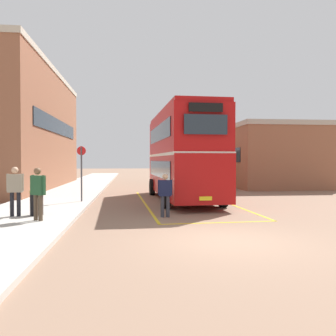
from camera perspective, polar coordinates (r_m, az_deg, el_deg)
The scene contains 12 objects.
ground_plane at distance 23.76m, azimuth 0.10°, elevation -3.94°, with size 135.60×135.60×0.00m, color #846651.
sidewalk_left at distance 26.31m, azimuth -14.72°, elevation -3.33°, with size 4.00×57.60×0.14m, color #B2ADA3.
brick_building_left at distance 28.98m, azimuth -24.31°, elevation 5.75°, with size 7.06×18.21×8.95m.
depot_building_right at distance 32.20m, azimuth 15.25°, elevation 1.87°, with size 7.44×13.29×5.02m.
double_decker_bus at distance 18.82m, azimuth 2.35°, elevation 2.34°, with size 3.24×9.91×4.75m.
single_deck_bus at distance 33.99m, azimuth 4.44°, elevation 0.40°, with size 3.13×9.25×3.02m.
pedestrian_boarding at distance 13.27m, azimuth -0.47°, elevation -3.97°, with size 0.56×0.24×1.66m.
pedestrian_waiting_near at distance 13.75m, azimuth -23.70°, elevation -2.91°, with size 0.60×0.26×1.79m.
pedestrian_waiting_far at distance 12.48m, azimuth -20.48°, elevation -3.34°, with size 0.54×0.47×1.78m.
litter_bin at distance 13.77m, azimuth -20.67°, elevation -5.38°, with size 0.49×0.49×0.89m.
bus_stop_sign at distance 17.65m, azimuth -13.96°, elevation -0.05°, with size 0.44×0.08×2.71m.
bay_marking_yellow at distance 17.11m, azimuth 3.41°, elevation -5.98°, with size 4.82×12.00×0.01m.
Camera 1 is at (-2.54, -9.13, 2.17)m, focal length 37.31 mm.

